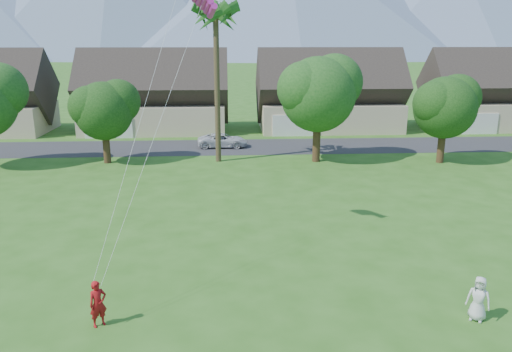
{
  "coord_description": "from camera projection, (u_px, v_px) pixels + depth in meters",
  "views": [
    {
      "loc": [
        -1.27,
        -11.5,
        9.75
      ],
      "look_at": [
        0.0,
        10.0,
        3.8
      ],
      "focal_mm": 35.0,
      "sensor_mm": 36.0,
      "label": 1
    }
  ],
  "objects": [
    {
      "name": "street",
      "position": [
        241.0,
        147.0,
        46.45
      ],
      "size": [
        90.0,
        7.0,
        0.01
      ],
      "primitive_type": "cube",
      "color": "#2D2D30",
      "rests_on": "ground"
    },
    {
      "name": "kite_flyer",
      "position": [
        98.0,
        304.0,
        17.34
      ],
      "size": [
        0.74,
        0.69,
        1.69
      ],
      "primitive_type": "imported",
      "rotation": [
        0.0,
        0.0,
        0.61
      ],
      "color": "#9F1214",
      "rests_on": "ground"
    },
    {
      "name": "watcher",
      "position": [
        479.0,
        299.0,
        17.7
      ],
      "size": [
        0.97,
        0.9,
        1.67
      ],
      "primitive_type": "imported",
      "rotation": [
        0.0,
        0.0,
        -0.61
      ],
      "color": "silver",
      "rests_on": "ground"
    },
    {
      "name": "parked_car",
      "position": [
        223.0,
        140.0,
        46.19
      ],
      "size": [
        4.62,
        2.18,
        1.28
      ],
      "primitive_type": "imported",
      "rotation": [
        0.0,
        0.0,
        1.56
      ],
      "color": "silver",
      "rests_on": "ground"
    },
    {
      "name": "mountain_ridge",
      "position": [
        248.0,
        0.0,
        256.76
      ],
      "size": [
        540.0,
        240.0,
        70.0
      ],
      "color": "slate",
      "rests_on": "ground"
    },
    {
      "name": "houses_row",
      "position": [
        243.0,
        99.0,
        54.22
      ],
      "size": [
        72.75,
        8.19,
        8.86
      ],
      "color": "beige",
      "rests_on": "ground"
    },
    {
      "name": "tree_row",
      "position": [
        228.0,
        102.0,
        39.23
      ],
      "size": [
        62.27,
        6.67,
        8.45
      ],
      "color": "#47301C",
      "rests_on": "ground"
    },
    {
      "name": "fan_palm",
      "position": [
        215.0,
        11.0,
        37.9
      ],
      "size": [
        3.0,
        3.0,
        13.8
      ],
      "color": "#4C3D26",
      "rests_on": "ground"
    }
  ]
}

